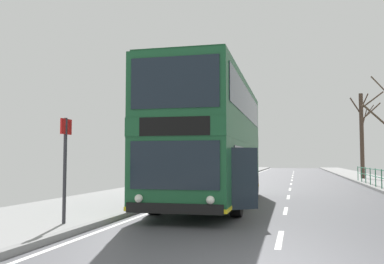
{
  "coord_description": "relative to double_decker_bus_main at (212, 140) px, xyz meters",
  "views": [
    {
      "loc": [
        0.35,
        -6.1,
        1.61
      ],
      "look_at": [
        -3.03,
        7.48,
        2.52
      ],
      "focal_mm": 39.17,
      "sensor_mm": 36.0,
      "label": 1
    }
  ],
  "objects": [
    {
      "name": "double_decker_bus_main",
      "position": [
        0.0,
        0.0,
        0.0
      ],
      "size": [
        3.31,
        10.19,
        4.35
      ],
      "color": "#19512D",
      "rests_on": "ground"
    },
    {
      "name": "bare_tree_far_00",
      "position": [
        7.83,
        19.67,
        1.42
      ],
      "size": [
        2.55,
        1.07,
        6.68
      ],
      "color": "#423328",
      "rests_on": "ground"
    },
    {
      "name": "bus_stop_sign_near",
      "position": [
        -2.31,
        -5.83,
        -0.63
      ],
      "size": [
        0.08,
        0.44,
        2.42
      ],
      "color": "#2D2D33",
      "rests_on": "ground"
    }
  ]
}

